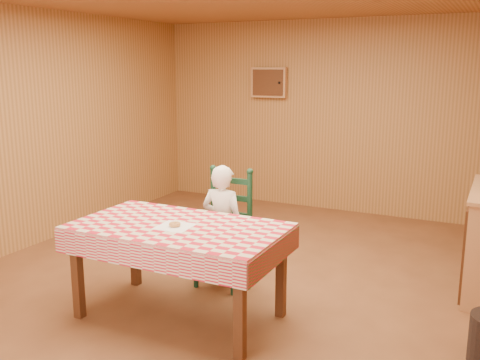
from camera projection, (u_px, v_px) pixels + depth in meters
ground at (230, 284)px, 4.96m from camera, size 6.00×6.00×0.00m
cabin_walls at (255, 83)px, 5.04m from camera, size 5.10×6.05×2.65m
dining_table at (179, 235)px, 4.18m from camera, size 1.66×0.96×0.77m
ladder_chair at (226, 230)px, 4.90m from camera, size 0.44×0.40×1.08m
seated_child at (223, 226)px, 4.84m from camera, size 0.41×0.27×1.12m
napkin at (175, 226)px, 4.12m from camera, size 0.27×0.27×0.00m
donut at (175, 224)px, 4.11m from camera, size 0.10×0.10×0.03m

